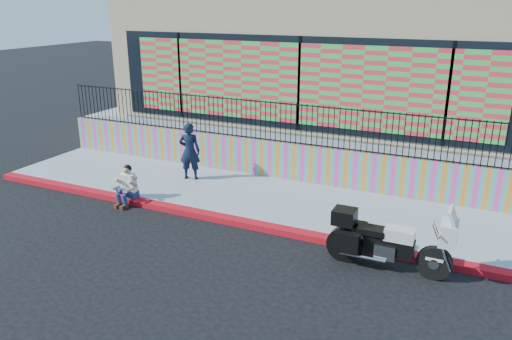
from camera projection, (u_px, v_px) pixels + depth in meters
The scene contains 10 objects.
ground at pixel (237, 224), 12.25m from camera, with size 90.00×90.00×0.00m, color black.
red_curb at pixel (237, 222), 12.23m from camera, with size 16.00×0.30×0.15m, color red.
sidewalk at pixel (265, 199), 13.64m from camera, with size 16.00×3.00×0.15m, color #909AAD.
mural_wall at pixel (287, 161), 14.81m from camera, with size 16.00×0.20×1.10m, color #E63C95.
metal_fence at pixel (288, 123), 14.44m from camera, with size 15.80×0.04×1.20m, color black, non-canonical shape.
elevated_platform at pixel (336, 126), 19.21m from camera, with size 16.00×10.00×1.25m, color #909AAD.
storefront_building at pixel (338, 58), 18.18m from camera, with size 14.00×8.06×4.00m.
police_motorcycle at pixel (387, 240), 10.03m from camera, with size 2.47×0.82×1.54m.
police_officer at pixel (190, 151), 14.70m from camera, with size 0.62×0.41×1.71m, color black.
seated_man at pixel (126, 189), 13.30m from camera, with size 0.54×0.71×1.06m.
Camera 1 is at (5.15, -9.92, 5.21)m, focal length 35.00 mm.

